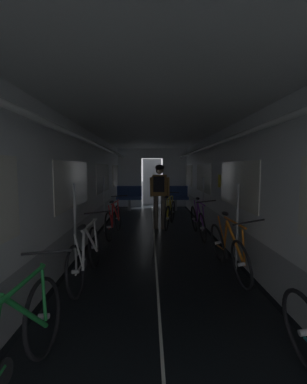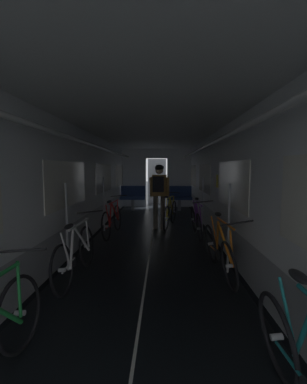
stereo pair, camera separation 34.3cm
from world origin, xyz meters
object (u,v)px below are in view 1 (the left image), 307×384
(bicycle_green, at_px, (10,354))
(person_cyclist_aisle, at_px, (160,189))
(bicycle_red, at_px, (114,220))
(bench_seat_far_right, at_px, (175,196))
(bicycle_yellow_in_aisle, at_px, (170,213))
(bench_seat_far_left, at_px, (129,196))
(bicycle_purple, at_px, (198,221))
(bicycle_orange, at_px, (228,249))
(bicycle_white, at_px, (86,255))

(bicycle_green, relative_size, person_cyclist_aisle, 0.98)
(bicycle_green, bearing_deg, bicycle_red, 88.99)
(bench_seat_far_right, relative_size, bicycle_red, 0.58)
(person_cyclist_aisle, relative_size, bicycle_yellow_in_aisle, 1.04)
(bench_seat_far_left, relative_size, person_cyclist_aisle, 0.57)
(bench_seat_far_right, height_order, bicycle_yellow_in_aisle, bench_seat_far_right)
(bicycle_purple, bearing_deg, bicycle_red, 176.86)
(bicycle_red, bearing_deg, bicycle_purple, -3.14)
(bicycle_orange, bearing_deg, person_cyclist_aisle, 108.07)
(bench_seat_far_right, bearing_deg, bicycle_purple, -87.83)
(bicycle_green, bearing_deg, bench_seat_far_right, 76.77)
(bicycle_yellow_in_aisle, bearing_deg, bicycle_red, -146.20)
(bicycle_purple, relative_size, bicycle_white, 1.00)
(bicycle_orange, relative_size, person_cyclist_aisle, 0.98)
(bicycle_orange, height_order, bicycle_yellow_in_aisle, bicycle_orange)
(bicycle_white, bearing_deg, bench_seat_far_left, 88.87)
(bench_seat_far_left, distance_m, bicycle_green, 8.29)
(bench_seat_far_right, xyz_separation_m, bicycle_red, (-1.87, -3.81, -0.18))
(bench_seat_far_left, bearing_deg, bench_seat_far_right, 0.00)
(bench_seat_far_left, distance_m, bicycle_red, 3.81)
(bench_seat_far_left, distance_m, bicycle_yellow_in_aisle, 3.16)
(bicycle_orange, distance_m, bicycle_green, 3.12)
(bicycle_purple, bearing_deg, bench_seat_far_left, 116.44)
(bench_seat_far_left, relative_size, bicycle_red, 0.58)
(bench_seat_far_right, height_order, bicycle_orange, bicycle_orange)
(bench_seat_far_left, bearing_deg, bicycle_orange, -71.56)
(bicycle_purple, bearing_deg, bicycle_orange, -88.13)
(bench_seat_far_right, xyz_separation_m, bicycle_green, (-1.95, -8.29, -0.19))
(bicycle_purple, bearing_deg, bicycle_green, -115.62)
(bench_seat_far_right, bearing_deg, bench_seat_far_left, 180.00)
(bicycle_orange, bearing_deg, bicycle_red, 132.94)
(bicycle_orange, height_order, person_cyclist_aisle, person_cyclist_aisle)
(bench_seat_far_left, relative_size, bicycle_green, 0.58)
(bench_seat_far_right, bearing_deg, person_cyclist_aisle, -103.34)
(bicycle_purple, bearing_deg, bench_seat_far_right, 92.17)
(person_cyclist_aisle, bearing_deg, bench_seat_far_left, 108.79)
(bicycle_orange, height_order, bicycle_purple, bicycle_orange)
(person_cyclist_aisle, distance_m, bicycle_yellow_in_aisle, 0.80)
(person_cyclist_aisle, bearing_deg, bicycle_red, -148.63)
(bicycle_purple, bearing_deg, bicycle_white, -131.19)
(bicycle_red, bearing_deg, bench_seat_far_left, 88.94)
(bicycle_orange, distance_m, bicycle_yellow_in_aisle, 3.27)
(bicycle_orange, relative_size, bicycle_yellow_in_aisle, 1.02)
(bench_seat_far_left, xyz_separation_m, bicycle_red, (-0.07, -3.81, -0.18))
(bench_seat_far_right, xyz_separation_m, bicycle_orange, (0.22, -6.05, -0.19))
(bicycle_white, bearing_deg, person_cyclist_aisle, 69.49)
(person_cyclist_aisle, bearing_deg, bicycle_green, -103.16)
(bicycle_green, height_order, person_cyclist_aisle, person_cyclist_aisle)
(bicycle_white, bearing_deg, bicycle_red, 88.75)
(bicycle_yellow_in_aisle, bearing_deg, bicycle_white, -113.39)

